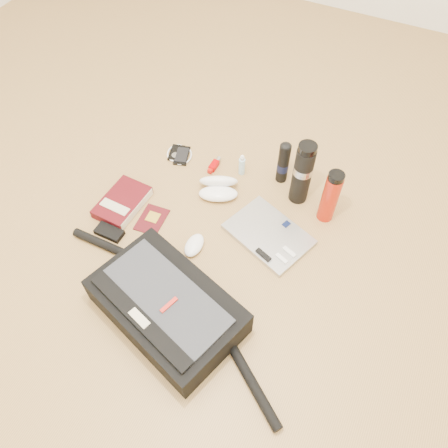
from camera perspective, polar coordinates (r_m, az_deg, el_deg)
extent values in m
plane|color=#A27A43|center=(1.69, -3.07, -3.83)|extent=(4.00, 4.00, 0.00)
cube|color=black|center=(1.52, -7.44, -10.64)|extent=(0.58, 0.45, 0.12)
cube|color=#2B2D32|center=(1.46, -8.06, -9.76)|extent=(0.50, 0.35, 0.01)
cube|color=black|center=(1.44, -10.96, -12.12)|extent=(0.44, 0.19, 0.02)
cube|color=beige|center=(1.44, -10.97, -12.08)|extent=(0.08, 0.05, 0.02)
cube|color=red|center=(1.44, -7.19, -10.53)|extent=(0.03, 0.07, 0.02)
cylinder|color=black|center=(1.74, -14.84, -2.86)|extent=(0.31, 0.03, 0.03)
cylinder|color=black|center=(1.47, 3.68, -19.96)|extent=(0.27, 0.21, 0.03)
cube|color=black|center=(1.78, -14.75, -1.05)|extent=(0.11, 0.06, 0.02)
cube|color=#A9A9AB|center=(1.73, 5.84, -1.36)|extent=(0.37, 0.32, 0.02)
cube|color=black|center=(1.75, 8.14, 0.00)|extent=(0.03, 0.04, 0.00)
cube|color=silver|center=(1.68, 8.51, -3.61)|extent=(0.06, 0.04, 0.01)
cube|color=white|center=(1.66, 7.53, -4.48)|extent=(0.05, 0.03, 0.01)
cube|color=black|center=(1.66, 5.17, -4.03)|extent=(0.07, 0.04, 0.01)
cube|color=#45090E|center=(1.85, -13.13, 2.79)|extent=(0.16, 0.24, 0.04)
cube|color=beige|center=(1.82, -11.26, 1.94)|extent=(0.01, 0.22, 0.03)
cube|color=beige|center=(1.82, -14.09, 2.20)|extent=(0.13, 0.05, 0.00)
cube|color=#440B10|center=(1.80, -9.41, 0.57)|extent=(0.11, 0.15, 0.01)
cube|color=yellow|center=(1.80, -9.27, 0.91)|extent=(0.05, 0.05, 0.00)
ellipsoid|color=white|center=(1.69, -3.92, -2.77)|extent=(0.07, 0.11, 0.04)
ellipsoid|color=white|center=(1.83, -0.76, 3.98)|extent=(0.18, 0.14, 0.05)
ellipsoid|color=white|center=(1.85, -0.72, 5.61)|extent=(0.19, 0.15, 0.09)
ellipsoid|color=black|center=(1.83, -1.77, 4.08)|extent=(0.05, 0.04, 0.01)
ellipsoid|color=black|center=(1.83, 0.25, 4.05)|extent=(0.05, 0.04, 0.01)
cylinder|color=black|center=(1.83, -0.76, 4.11)|extent=(0.02, 0.02, 0.01)
cube|color=black|center=(2.03, -6.22, 9.20)|extent=(0.08, 0.11, 0.01)
cylinder|color=gray|center=(2.01, -6.38, 8.93)|extent=(0.04, 0.04, 0.00)
torus|color=white|center=(2.03, -6.22, 9.22)|extent=(0.11, 0.11, 0.01)
cube|color=black|center=(2.02, -5.52, 8.88)|extent=(0.09, 0.13, 0.01)
cube|color=black|center=(2.01, -5.54, 9.00)|extent=(0.08, 0.10, 0.00)
torus|color=silver|center=(2.02, -5.53, 8.90)|extent=(0.12, 0.12, 0.01)
cube|color=#A00002|center=(1.95, -1.32, 7.64)|extent=(0.03, 0.06, 0.03)
cube|color=#B40F07|center=(1.93, -1.80, 6.96)|extent=(0.02, 0.02, 0.02)
cylinder|color=#B7B7BA|center=(1.98, -0.82, 8.33)|extent=(0.02, 0.03, 0.02)
cylinder|color=#A8D8EC|center=(1.91, 2.35, 7.53)|extent=(0.03, 0.03, 0.08)
cylinder|color=silver|center=(1.88, 2.40, 8.56)|extent=(0.02, 0.02, 0.02)
cylinder|color=white|center=(1.87, 2.41, 8.79)|extent=(0.01, 0.01, 0.01)
cylinder|color=black|center=(1.86, 7.75, 7.87)|extent=(0.06, 0.06, 0.20)
cylinder|color=black|center=(1.88, 7.68, 7.41)|extent=(0.06, 0.06, 0.04)
ellipsoid|color=black|center=(1.79, 8.10, 10.05)|extent=(0.06, 0.06, 0.02)
cylinder|color=black|center=(1.77, 10.14, 6.24)|extent=(0.09, 0.09, 0.27)
cylinder|color=#ACACAF|center=(1.75, 10.30, 6.99)|extent=(0.09, 0.09, 0.03)
cylinder|color=black|center=(1.67, 10.88, 9.68)|extent=(0.08, 0.08, 0.03)
cylinder|color=#B01F0C|center=(1.75, 13.64, 3.26)|extent=(0.07, 0.07, 0.23)
cylinder|color=black|center=(1.65, 14.47, 6.00)|extent=(0.06, 0.06, 0.02)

